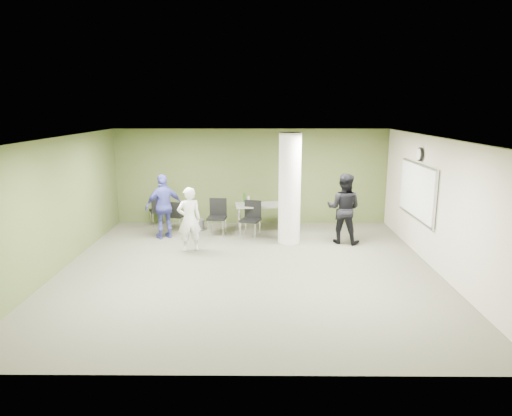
{
  "coord_description": "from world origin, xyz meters",
  "views": [
    {
      "loc": [
        0.24,
        -9.31,
        3.42
      ],
      "look_at": [
        0.16,
        1.0,
        1.12
      ],
      "focal_mm": 32.0,
      "sensor_mm": 36.0,
      "label": 1
    }
  ],
  "objects_px": {
    "woman_white": "(189,219)",
    "man_blue": "(164,207)",
    "man_black": "(344,209)",
    "folding_table": "(265,206)",
    "chair_back_left": "(159,208)"
  },
  "relations": [
    {
      "from": "woman_white",
      "to": "man_black",
      "type": "relative_size",
      "value": 0.88
    },
    {
      "from": "chair_back_left",
      "to": "man_blue",
      "type": "distance_m",
      "value": 1.32
    },
    {
      "from": "folding_table",
      "to": "woman_white",
      "type": "relative_size",
      "value": 1.1
    },
    {
      "from": "folding_table",
      "to": "man_black",
      "type": "bearing_deg",
      "value": -33.7
    },
    {
      "from": "chair_back_left",
      "to": "woman_white",
      "type": "bearing_deg",
      "value": 95.41
    },
    {
      "from": "folding_table",
      "to": "man_blue",
      "type": "xyz_separation_m",
      "value": [
        -2.66,
        -0.65,
        0.12
      ]
    },
    {
      "from": "folding_table",
      "to": "woman_white",
      "type": "xyz_separation_m",
      "value": [
        -1.83,
        -1.76,
        0.05
      ]
    },
    {
      "from": "man_black",
      "to": "folding_table",
      "type": "bearing_deg",
      "value": -6.87
    },
    {
      "from": "woman_white",
      "to": "folding_table",
      "type": "bearing_deg",
      "value": -156.01
    },
    {
      "from": "chair_back_left",
      "to": "man_blue",
      "type": "height_order",
      "value": "man_blue"
    },
    {
      "from": "folding_table",
      "to": "chair_back_left",
      "type": "relative_size",
      "value": 1.84
    },
    {
      "from": "man_blue",
      "to": "folding_table",
      "type": "bearing_deg",
      "value": 163.5
    },
    {
      "from": "woman_white",
      "to": "man_blue",
      "type": "bearing_deg",
      "value": -73.17
    },
    {
      "from": "folding_table",
      "to": "woman_white",
      "type": "height_order",
      "value": "woman_white"
    },
    {
      "from": "man_black",
      "to": "man_blue",
      "type": "xyz_separation_m",
      "value": [
        -4.64,
        0.38,
        -0.04
      ]
    }
  ]
}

